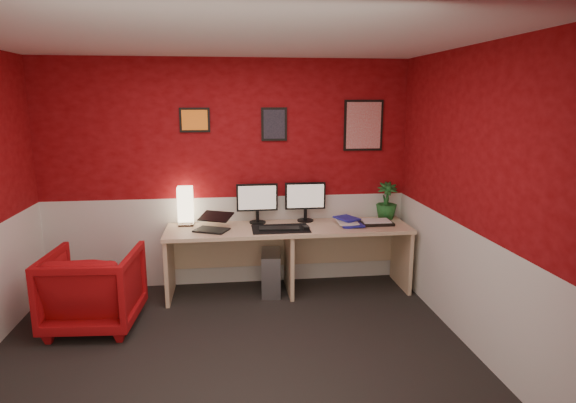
# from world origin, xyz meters

# --- Properties ---
(ground) EXTENTS (4.00, 3.50, 0.01)m
(ground) POSITION_xyz_m (0.00, 0.00, 0.00)
(ground) COLOR black
(ground) RESTS_ON ground
(ceiling) EXTENTS (4.00, 3.50, 0.01)m
(ceiling) POSITION_xyz_m (0.00, 0.00, 2.50)
(ceiling) COLOR white
(ceiling) RESTS_ON ground
(wall_back) EXTENTS (4.00, 0.01, 2.50)m
(wall_back) POSITION_xyz_m (0.00, 1.75, 1.25)
(wall_back) COLOR maroon
(wall_back) RESTS_ON ground
(wall_front) EXTENTS (4.00, 0.01, 2.50)m
(wall_front) POSITION_xyz_m (0.00, -1.75, 1.25)
(wall_front) COLOR maroon
(wall_front) RESTS_ON ground
(wall_right) EXTENTS (0.01, 3.50, 2.50)m
(wall_right) POSITION_xyz_m (2.00, 0.00, 1.25)
(wall_right) COLOR maroon
(wall_right) RESTS_ON ground
(wainscot_back) EXTENTS (4.00, 0.01, 1.00)m
(wainscot_back) POSITION_xyz_m (0.00, 1.75, 0.50)
(wainscot_back) COLOR silver
(wainscot_back) RESTS_ON ground
(wainscot_right) EXTENTS (0.01, 3.50, 1.00)m
(wainscot_right) POSITION_xyz_m (2.00, 0.00, 0.50)
(wainscot_right) COLOR silver
(wainscot_right) RESTS_ON ground
(desk) EXTENTS (2.60, 0.65, 0.73)m
(desk) POSITION_xyz_m (0.63, 1.41, 0.36)
(desk) COLOR tan
(desk) RESTS_ON ground
(shoji_lamp) EXTENTS (0.16, 0.16, 0.40)m
(shoji_lamp) POSITION_xyz_m (-0.46, 1.62, 0.93)
(shoji_lamp) COLOR #FFE5B2
(shoji_lamp) RESTS_ON desk
(laptop) EXTENTS (0.40, 0.35, 0.22)m
(laptop) POSITION_xyz_m (-0.18, 1.34, 0.84)
(laptop) COLOR black
(laptop) RESTS_ON desk
(monitor_left) EXTENTS (0.45, 0.06, 0.58)m
(monitor_left) POSITION_xyz_m (0.31, 1.61, 1.02)
(monitor_left) COLOR black
(monitor_left) RESTS_ON desk
(monitor_right) EXTENTS (0.45, 0.06, 0.58)m
(monitor_right) POSITION_xyz_m (0.85, 1.63, 1.02)
(monitor_right) COLOR black
(monitor_right) RESTS_ON desk
(desk_mat) EXTENTS (0.60, 0.38, 0.01)m
(desk_mat) POSITION_xyz_m (0.54, 1.33, 0.73)
(desk_mat) COLOR black
(desk_mat) RESTS_ON desk
(keyboard) EXTENTS (0.43, 0.17, 0.02)m
(keyboard) POSITION_xyz_m (0.52, 1.30, 0.74)
(keyboard) COLOR black
(keyboard) RESTS_ON desk_mat
(mouse) EXTENTS (0.06, 0.10, 0.03)m
(mouse) POSITION_xyz_m (0.80, 1.28, 0.75)
(mouse) COLOR black
(mouse) RESTS_ON desk_mat
(book_bottom) EXTENTS (0.26, 0.34, 0.03)m
(book_bottom) POSITION_xyz_m (1.20, 1.40, 0.75)
(book_bottom) COLOR #22219B
(book_bottom) RESTS_ON desk
(book_middle) EXTENTS (0.22, 0.30, 0.02)m
(book_middle) POSITION_xyz_m (1.16, 1.39, 0.77)
(book_middle) COLOR silver
(book_middle) RESTS_ON book_bottom
(book_top) EXTENTS (0.29, 0.32, 0.02)m
(book_top) POSITION_xyz_m (1.19, 1.40, 0.79)
(book_top) COLOR #22219B
(book_top) RESTS_ON book_middle
(zen_tray) EXTENTS (0.35, 0.25, 0.03)m
(zen_tray) POSITION_xyz_m (1.59, 1.40, 0.74)
(zen_tray) COLOR black
(zen_tray) RESTS_ON desk
(potted_plant) EXTENTS (0.26, 0.26, 0.42)m
(potted_plant) POSITION_xyz_m (1.78, 1.63, 0.94)
(potted_plant) COLOR #19591E
(potted_plant) RESTS_ON desk
(pc_tower) EXTENTS (0.24, 0.47, 0.45)m
(pc_tower) POSITION_xyz_m (0.44, 1.41, 0.23)
(pc_tower) COLOR #99999E
(pc_tower) RESTS_ON ground
(armchair) EXTENTS (0.84, 0.86, 0.73)m
(armchair) POSITION_xyz_m (-1.25, 0.81, 0.37)
(armchair) COLOR #A30C0F
(armchair) RESTS_ON ground
(art_left) EXTENTS (0.32, 0.02, 0.26)m
(art_left) POSITION_xyz_m (-0.33, 1.74, 1.85)
(art_left) COLOR orange
(art_left) RESTS_ON wall_back
(art_center) EXTENTS (0.28, 0.02, 0.36)m
(art_center) POSITION_xyz_m (0.51, 1.74, 1.80)
(art_center) COLOR black
(art_center) RESTS_ON wall_back
(art_right) EXTENTS (0.44, 0.02, 0.56)m
(art_right) POSITION_xyz_m (1.51, 1.74, 1.78)
(art_right) COLOR red
(art_right) RESTS_ON wall_back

